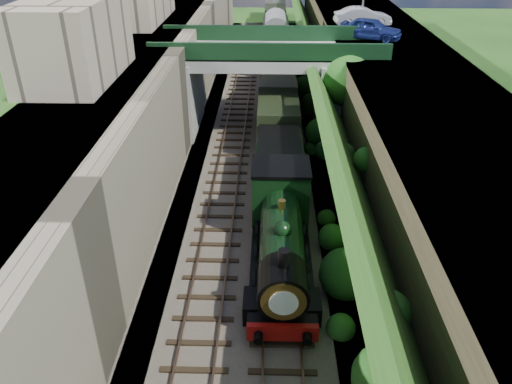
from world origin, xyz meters
The scene contains 17 objects.
trackbed centered at (0.00, 20.00, 0.10)m, with size 10.00×90.00×0.20m, color #473F38.
retaining_wall centered at (-5.50, 20.00, 3.50)m, with size 1.00×90.00×7.00m, color #756B56.
street_plateau_left centered at (-9.00, 20.00, 3.50)m, with size 6.00×90.00×7.00m, color #262628.
street_plateau_right centered at (9.50, 20.00, 3.12)m, with size 8.00×90.00×6.25m, color #262628.
embankment_slope centered at (4.91, 18.21, 2.61)m, with size 4.48×90.00×6.36m.
track_left centered at (-2.00, 20.00, 0.25)m, with size 2.50×90.00×0.20m.
track_right centered at (1.20, 20.00, 0.25)m, with size 2.50×90.00×0.20m.
road_bridge centered at (0.94, 24.00, 4.08)m, with size 16.00×6.40×7.25m.
building_near centered at (-9.50, 14.00, 9.00)m, with size 4.00×8.00×4.00m, color gray.
tree centered at (5.91, 21.63, 4.65)m, with size 3.60×3.80×6.60m.
car_blue centered at (8.11, 27.04, 7.03)m, with size 1.85×4.59×1.56m, color navy.
car_silver centered at (8.28, 31.97, 7.01)m, with size 1.62×4.64×1.53m, color silver.
locomotive centered at (1.20, 6.89, 1.89)m, with size 3.10×10.22×3.83m.
tender centered at (1.20, 14.25, 1.62)m, with size 2.70×6.00×3.05m.
coach_front centered at (1.20, 26.85, 2.05)m, with size 2.90×18.00×3.70m.
coach_middle centered at (1.20, 45.65, 2.05)m, with size 2.90×18.00×3.70m.
coach_rear centered at (1.20, 64.45, 2.05)m, with size 2.90×18.00×3.70m.
Camera 1 is at (0.59, -11.76, 14.73)m, focal length 35.00 mm.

